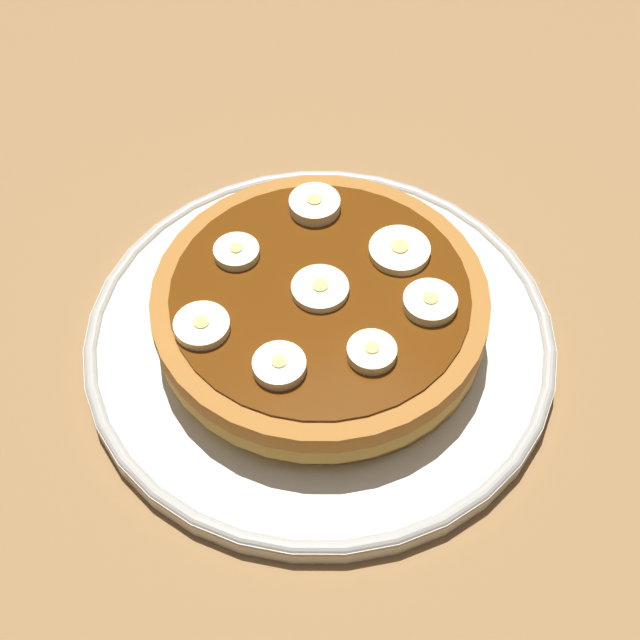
# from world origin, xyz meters

# --- Properties ---
(ground_plane) EXTENTS (1.40, 1.40, 0.03)m
(ground_plane) POSITION_xyz_m (0.00, 0.00, -0.01)
(ground_plane) COLOR olive
(plate) EXTENTS (0.27, 0.27, 0.01)m
(plate) POSITION_xyz_m (0.00, 0.00, 0.01)
(plate) COLOR silver
(plate) RESTS_ON ground_plane
(pancake_stack) EXTENTS (0.19, 0.19, 0.04)m
(pancake_stack) POSITION_xyz_m (-0.00, 0.00, 0.03)
(pancake_stack) COLOR #CB8F41
(pancake_stack) RESTS_ON plate
(banana_slice_0) EXTENTS (0.03, 0.03, 0.01)m
(banana_slice_0) POSITION_xyz_m (0.00, -0.00, 0.05)
(banana_slice_0) COLOR #F9F4C3
(banana_slice_0) RESTS_ON pancake_stack
(banana_slice_1) EXTENTS (0.03, 0.03, 0.01)m
(banana_slice_1) POSITION_xyz_m (0.05, -0.01, 0.05)
(banana_slice_1) COLOR #F7F4B4
(banana_slice_1) RESTS_ON pancake_stack
(banana_slice_2) EXTENTS (0.03, 0.03, 0.01)m
(banana_slice_2) POSITION_xyz_m (0.03, -0.05, 0.05)
(banana_slice_2) COLOR #F8E4C1
(banana_slice_2) RESTS_ON pancake_stack
(banana_slice_3) EXTENTS (0.03, 0.03, 0.01)m
(banana_slice_3) POSITION_xyz_m (-0.05, 0.04, 0.05)
(banana_slice_3) COLOR beige
(banana_slice_3) RESTS_ON pancake_stack
(banana_slice_4) EXTENTS (0.03, 0.03, 0.01)m
(banana_slice_4) POSITION_xyz_m (-0.02, -0.06, 0.05)
(banana_slice_4) COLOR #F4EDC1
(banana_slice_4) RESTS_ON pancake_stack
(banana_slice_5) EXTENTS (0.03, 0.03, 0.01)m
(banana_slice_5) POSITION_xyz_m (0.01, 0.05, 0.05)
(banana_slice_5) COLOR #F3EBB2
(banana_slice_5) RESTS_ON pancake_stack
(banana_slice_6) EXTENTS (0.03, 0.03, 0.01)m
(banana_slice_6) POSITION_xyz_m (-0.05, -0.02, 0.05)
(banana_slice_6) COLOR #EFF0B7
(banana_slice_6) RESTS_ON pancake_stack
(banana_slice_7) EXTENTS (0.03, 0.03, 0.01)m
(banana_slice_7) POSITION_xyz_m (0.05, 0.04, 0.05)
(banana_slice_7) COLOR #EBEDBB
(banana_slice_7) RESTS_ON pancake_stack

